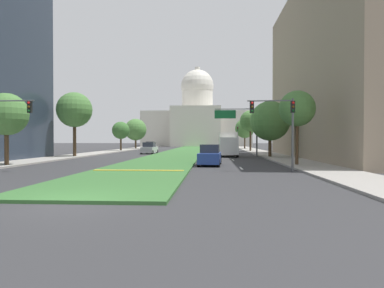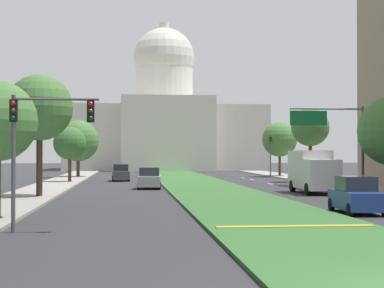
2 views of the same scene
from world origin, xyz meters
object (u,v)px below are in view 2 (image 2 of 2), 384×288
object	(u,v)px
street_tree_right_far	(310,128)
street_tree_left_mid	(40,108)
overhead_guide_sign	(335,131)
street_tree_left_distant	(78,141)
box_truck_delivery	(313,171)
sedan_midblock	(150,179)
traffic_light_far_right	(271,151)
street_tree_right_distant	(280,139)
sedan_distant	(121,173)
street_tree_left_far	(70,143)
capitol_building	(164,125)
sedan_lead_stopped	(357,196)
traffic_light_near_left	(36,132)

from	to	relation	value
street_tree_right_far	street_tree_left_mid	bearing A→B (deg)	-139.35
overhead_guide_sign	street_tree_left_distant	xyz separation A→B (m)	(-21.52, 32.81, -0.13)
box_truck_delivery	sedan_midblock	bearing A→B (deg)	148.56
street_tree_right_far	traffic_light_far_right	bearing A→B (deg)	96.60
street_tree_right_distant	sedan_distant	xyz separation A→B (m)	(-19.99, -10.42, -3.92)
street_tree_left_far	box_truck_delivery	bearing A→B (deg)	-43.65
box_truck_delivery	sedan_distant	bearing A→B (deg)	122.62
street_tree_left_mid	box_truck_delivery	distance (m)	20.33
capitol_building	street_tree_left_distant	size ratio (longest dim) A/B	5.05
traffic_light_far_right	street_tree_right_distant	xyz separation A→B (m)	(1.86, 3.01, 1.45)
street_tree_left_distant	sedan_lead_stopped	xyz separation A→B (m)	(17.56, -48.12, -3.66)
traffic_light_far_right	street_tree_right_far	bearing A→B (deg)	-83.40
street_tree_left_mid	capitol_building	bearing A→B (deg)	80.59
street_tree_left_distant	street_tree_right_distant	xyz separation A→B (m)	(25.31, 0.65, 0.24)
street_tree_left_mid	box_truck_delivery	size ratio (longest dim) A/B	1.29
street_tree_right_distant	box_truck_delivery	world-z (taller)	street_tree_right_distant
sedan_distant	box_truck_delivery	size ratio (longest dim) A/B	0.73
overhead_guide_sign	street_tree_left_far	world-z (taller)	overhead_guide_sign
capitol_building	traffic_light_far_right	size ratio (longest dim) A/B	6.85
street_tree_right_far	sedan_distant	bearing A→B (deg)	165.98
street_tree_left_mid	box_truck_delivery	bearing A→B (deg)	9.35
sedan_lead_stopped	sedan_distant	world-z (taller)	sedan_lead_stopped
capitol_building	traffic_light_near_left	xyz separation A→B (m)	(-9.93, -93.43, -4.45)
street_tree_right_far	street_tree_left_distant	world-z (taller)	street_tree_right_far
street_tree_left_mid	street_tree_left_distant	bearing A→B (deg)	90.47
street_tree_left_distant	street_tree_left_far	bearing A→B (deg)	-88.91
traffic_light_near_left	street_tree_left_distant	xyz separation A→B (m)	(-2.75, 54.43, 0.72)
street_tree_left_far	street_tree_left_distant	size ratio (longest dim) A/B	0.80
sedan_distant	box_truck_delivery	world-z (taller)	box_truck_delivery
capitol_building	sedan_distant	bearing A→B (deg)	-98.58
street_tree_left_far	sedan_lead_stopped	bearing A→B (deg)	-63.25
overhead_guide_sign	street_tree_left_far	bearing A→B (deg)	138.21
capitol_building	street_tree_right_far	xyz separation A→B (m)	(12.20, -53.65, -2.59)
capitol_building	overhead_guide_sign	xyz separation A→B (m)	(8.84, -71.81, -3.59)
capitol_building	sedan_midblock	bearing A→B (deg)	-94.22
street_tree_right_distant	sedan_lead_stopped	size ratio (longest dim) A/B	1.58
sedan_distant	capitol_building	bearing A→B (deg)	81.42
traffic_light_near_left	sedan_lead_stopped	bearing A→B (deg)	23.10
traffic_light_near_left	sedan_midblock	distance (m)	29.80
box_truck_delivery	overhead_guide_sign	bearing A→B (deg)	-9.67
overhead_guide_sign	sedan_midblock	size ratio (longest dim) A/B	1.51
traffic_light_far_right	street_tree_left_mid	bearing A→B (deg)	-124.74
street_tree_right_far	sedan_midblock	size ratio (longest dim) A/B	1.78
street_tree_right_far	sedan_lead_stopped	distance (m)	34.59
street_tree_left_mid	sedan_lead_stopped	size ratio (longest dim) A/B	1.87
street_tree_left_distant	sedan_midblock	xyz separation A→B (m)	(7.95, -25.23, -3.68)
traffic_light_far_right	sedan_midblock	distance (m)	27.74
street_tree_left_mid	sedan_lead_stopped	xyz separation A→B (m)	(17.26, -12.35, -5.16)
box_truck_delivery	street_tree_left_mid	bearing A→B (deg)	-170.65
sedan_lead_stopped	box_truck_delivery	size ratio (longest dim) A/B	0.69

